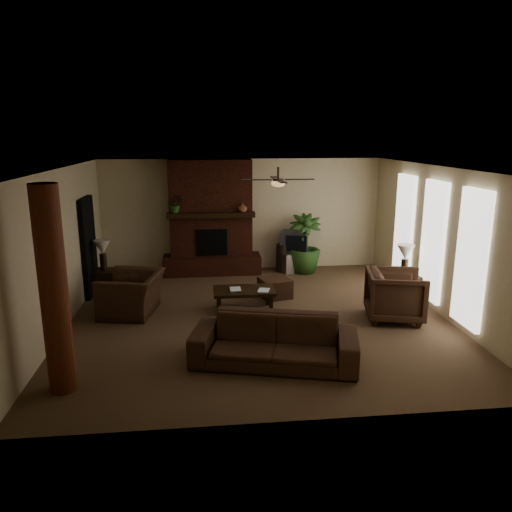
{
  "coord_description": "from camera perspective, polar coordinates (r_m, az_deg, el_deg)",
  "views": [
    {
      "loc": [
        -1.0,
        -8.68,
        3.38
      ],
      "look_at": [
        0.0,
        0.4,
        1.1
      ],
      "focal_mm": 34.28,
      "sensor_mm": 36.0,
      "label": 1
    }
  ],
  "objects": [
    {
      "name": "log_column",
      "position": [
        6.87,
        -22.52,
        -3.86
      ],
      "size": [
        0.36,
        0.36,
        2.8
      ],
      "primitive_type": "cylinder",
      "color": "brown",
      "rests_on": "ground"
    },
    {
      "name": "ottoman",
      "position": [
        10.45,
        2.22,
        -3.72
      ],
      "size": [
        0.73,
        0.73,
        0.4
      ],
      "primitive_type": "cube",
      "rotation": [
        0.0,
        0.0,
        0.25
      ],
      "color": "#3F281B",
      "rests_on": "ground"
    },
    {
      "name": "fireplace",
      "position": [
        12.11,
        -5.24,
        3.37
      ],
      "size": [
        2.4,
        0.7,
        2.8
      ],
      "color": "#491F13",
      "rests_on": "ground"
    },
    {
      "name": "book_b",
      "position": [
        9.46,
        0.26,
        -3.24
      ],
      "size": [
        0.21,
        0.08,
        0.29
      ],
      "primitive_type": "imported",
      "rotation": [
        0.0,
        0.0,
        -0.28
      ],
      "color": "#999999",
      "rests_on": "coffee_table"
    },
    {
      "name": "floor_vase",
      "position": [
        12.32,
        3.15,
        0.14
      ],
      "size": [
        0.34,
        0.34,
        0.77
      ],
      "color": "black",
      "rests_on": "ground"
    },
    {
      "name": "doorway",
      "position": [
        11.01,
        -18.94,
        1.03
      ],
      "size": [
        0.1,
        1.0,
        2.1
      ],
      "primitive_type": "cube",
      "color": "black",
      "rests_on": "ground"
    },
    {
      "name": "windows",
      "position": [
        10.14,
        19.9,
        1.62
      ],
      "size": [
        0.08,
        3.65,
        2.35
      ],
      "color": "white",
      "rests_on": "ground"
    },
    {
      "name": "book_a",
      "position": [
        9.5,
        -3.09,
        -3.18
      ],
      "size": [
        0.22,
        0.03,
        0.29
      ],
      "primitive_type": "imported",
      "rotation": [
        0.0,
        0.0,
        0.01
      ],
      "color": "#999999",
      "rests_on": "coffee_table"
    },
    {
      "name": "tv_stand",
      "position": [
        12.46,
        4.64,
        -0.58
      ],
      "size": [
        0.97,
        0.78,
        0.5
      ],
      "primitive_type": "cube",
      "rotation": [
        0.0,
        0.0,
        0.38
      ],
      "color": "#BABABC",
      "rests_on": "ground"
    },
    {
      "name": "sofa",
      "position": [
        7.41,
        2.18,
        -9.01
      ],
      "size": [
        2.57,
        1.32,
        0.97
      ],
      "primitive_type": "imported",
      "rotation": [
        0.0,
        0.0,
        -0.25
      ],
      "color": "#3F281B",
      "rests_on": "ground"
    },
    {
      "name": "mantel_vase",
      "position": [
        11.79,
        -1.56,
        5.67
      ],
      "size": [
        0.26,
        0.27,
        0.22
      ],
      "primitive_type": "imported",
      "rotation": [
        0.0,
        0.0,
        0.22
      ],
      "color": "brown",
      "rests_on": "fireplace"
    },
    {
      "name": "room_shell",
      "position": [
        8.96,
        0.28,
        1.24
      ],
      "size": [
        7.0,
        7.0,
        7.0
      ],
      "color": "brown",
      "rests_on": "ground"
    },
    {
      "name": "armchair_left",
      "position": [
        9.7,
        -14.34,
        -3.54
      ],
      "size": [
        1.0,
        1.34,
        1.06
      ],
      "primitive_type": "imported",
      "rotation": [
        0.0,
        0.0,
        -1.76
      ],
      "color": "#3F281B",
      "rests_on": "ground"
    },
    {
      "name": "ceiling_fan",
      "position": [
        9.13,
        2.59,
        8.65
      ],
      "size": [
        1.35,
        1.35,
        0.37
      ],
      "color": "#312315",
      "rests_on": "ceiling"
    },
    {
      "name": "side_table_left",
      "position": [
        11.07,
        -17.24,
        -2.93
      ],
      "size": [
        0.54,
        0.54,
        0.55
      ],
      "primitive_type": "cube",
      "rotation": [
        0.0,
        0.0,
        -0.09
      ],
      "color": "black",
      "rests_on": "ground"
    },
    {
      "name": "lamp_left",
      "position": [
        10.92,
        -17.48,
        0.77
      ],
      "size": [
        0.38,
        0.38,
        0.65
      ],
      "color": "#312315",
      "rests_on": "side_table_left"
    },
    {
      "name": "armchair_right",
      "position": [
        9.46,
        15.95,
        -4.17
      ],
      "size": [
        1.14,
        1.18,
        1.03
      ],
      "primitive_type": "imported",
      "rotation": [
        0.0,
        0.0,
        1.35
      ],
      "color": "#3F281B",
      "rests_on": "ground"
    },
    {
      "name": "mantel_plant",
      "position": [
        11.82,
        -9.4,
        5.77
      ],
      "size": [
        0.49,
        0.51,
        0.33
      ],
      "primitive_type": "imported",
      "rotation": [
        0.0,
        0.0,
        0.31
      ],
      "color": "#2F5622",
      "rests_on": "fireplace"
    },
    {
      "name": "lamp_right",
      "position": [
        10.42,
        17.04,
        0.19
      ],
      "size": [
        0.39,
        0.39,
        0.65
      ],
      "color": "#312315",
      "rests_on": "side_table_right"
    },
    {
      "name": "tv",
      "position": [
        12.32,
        4.49,
        1.69
      ],
      "size": [
        0.77,
        0.7,
        0.52
      ],
      "color": "#373739",
      "rests_on": "tv_stand"
    },
    {
      "name": "floor_plant",
      "position": [
        12.31,
        5.6,
        -0.02
      ],
      "size": [
        0.98,
        1.55,
        0.82
      ],
      "primitive_type": "imported",
      "rotation": [
        0.0,
        0.0,
        -0.11
      ],
      "color": "#2F5622",
      "rests_on": "ground"
    },
    {
      "name": "side_table_right",
      "position": [
        10.61,
        16.98,
        -3.63
      ],
      "size": [
        0.58,
        0.58,
        0.55
      ],
      "primitive_type": "cube",
      "rotation": [
        0.0,
        0.0,
        0.19
      ],
      "color": "black",
      "rests_on": "ground"
    },
    {
      "name": "coffee_table",
      "position": [
        9.61,
        -1.4,
        -4.23
      ],
      "size": [
        1.2,
        0.7,
        0.43
      ],
      "color": "black",
      "rests_on": "ground"
    }
  ]
}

